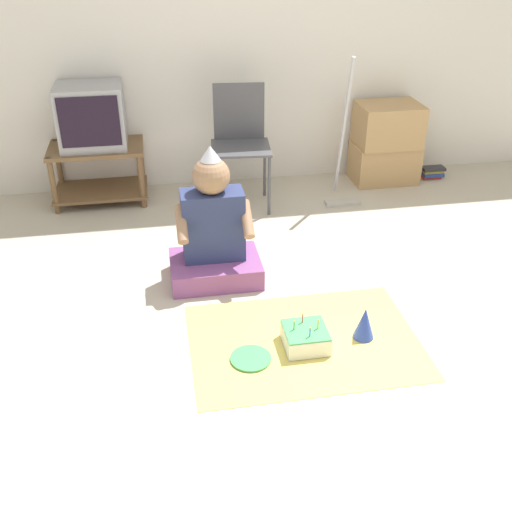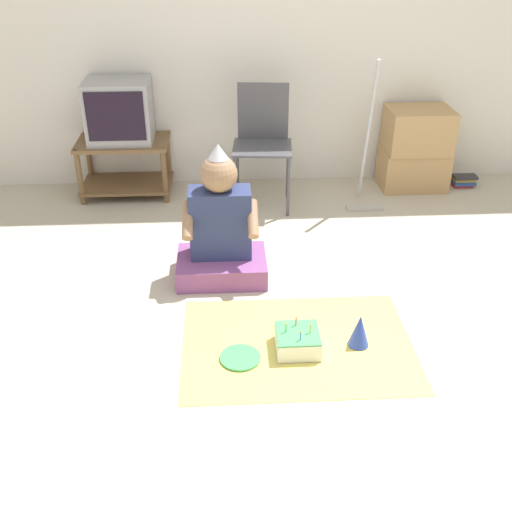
{
  "view_description": "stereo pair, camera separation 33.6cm",
  "coord_description": "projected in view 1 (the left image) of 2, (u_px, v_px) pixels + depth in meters",
  "views": [
    {
      "loc": [
        -0.77,
        -2.58,
        2.03
      ],
      "look_at": [
        -0.27,
        0.29,
        0.35
      ],
      "focal_mm": 42.0,
      "sensor_mm": 36.0,
      "label": 1
    },
    {
      "loc": [
        -0.44,
        -2.62,
        2.03
      ],
      "look_at": [
        -0.27,
        0.29,
        0.35
      ],
      "focal_mm": 42.0,
      "sensor_mm": 36.0,
      "label": 2
    }
  ],
  "objects": [
    {
      "name": "paper_plate",
      "position": [
        251.0,
        358.0,
        3.11
      ],
      "size": [
        0.21,
        0.21,
        0.01
      ],
      "color": "#4CB266",
      "rests_on": "party_cloth"
    },
    {
      "name": "party_cloth",
      "position": [
        304.0,
        341.0,
        3.25
      ],
      "size": [
        1.24,
        0.87,
        0.01
      ],
      "color": "#EAD666",
      "rests_on": "ground_plane"
    },
    {
      "name": "person_seated",
      "position": [
        214.0,
        235.0,
        3.68
      ],
      "size": [
        0.56,
        0.4,
        0.87
      ],
      "color": "#8C4C8C",
      "rests_on": "ground_plane"
    },
    {
      "name": "tv_stand",
      "position": [
        99.0,
        168.0,
        4.72
      ],
      "size": [
        0.72,
        0.46,
        0.45
      ],
      "color": "brown",
      "rests_on": "ground_plane"
    },
    {
      "name": "birthday_cake",
      "position": [
        305.0,
        337.0,
        3.19
      ],
      "size": [
        0.23,
        0.23,
        0.17
      ],
      "color": "white",
      "rests_on": "party_cloth"
    },
    {
      "name": "party_hat_blue",
      "position": [
        365.0,
        323.0,
        3.23
      ],
      "size": [
        0.11,
        0.11,
        0.19
      ],
      "color": "blue",
      "rests_on": "party_cloth"
    },
    {
      "name": "book_pile",
      "position": [
        432.0,
        172.0,
        5.25
      ],
      "size": [
        0.2,
        0.15,
        0.09
      ],
      "color": "#B72D28",
      "rests_on": "ground_plane"
    },
    {
      "name": "cardboard_box_stack",
      "position": [
        386.0,
        143.0,
        5.05
      ],
      "size": [
        0.54,
        0.39,
        0.67
      ],
      "color": "tan",
      "rests_on": "ground_plane"
    },
    {
      "name": "ground_plane",
      "position": [
        312.0,
        332.0,
        3.33
      ],
      "size": [
        16.0,
        16.0,
        0.0
      ],
      "primitive_type": "plane",
      "color": "#BCB29E"
    },
    {
      "name": "folding_chair",
      "position": [
        240.0,
        136.0,
        4.56
      ],
      "size": [
        0.48,
        0.44,
        0.92
      ],
      "color": "#4C4C51",
      "rests_on": "ground_plane"
    },
    {
      "name": "wall_back",
      "position": [
        246.0,
        24.0,
        4.63
      ],
      "size": [
        6.4,
        0.06,
        2.55
      ],
      "color": "silver",
      "rests_on": "ground_plane"
    },
    {
      "name": "dust_mop",
      "position": [
        343.0,
        163.0,
        4.67
      ],
      "size": [
        0.28,
        0.28,
        1.15
      ],
      "color": "#B2ADA3",
      "rests_on": "ground_plane"
    },
    {
      "name": "tv",
      "position": [
        91.0,
        116.0,
        4.52
      ],
      "size": [
        0.49,
        0.41,
        0.47
      ],
      "color": "#99999E",
      "rests_on": "tv_stand"
    }
  ]
}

